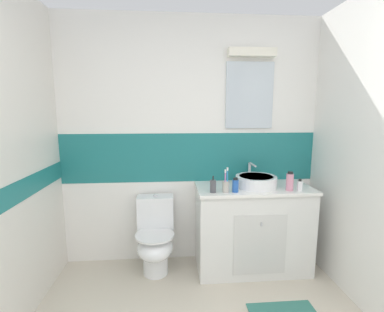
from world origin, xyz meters
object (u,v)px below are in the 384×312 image
Objects in this scene: mouthwash_bottle at (290,182)px; soap_dispenser at (213,186)px; lotion_bottle_short at (235,185)px; toothbrush_cup at (226,186)px; toilet at (155,238)px; sink_basin at (256,181)px; perfume_flask_small at (300,185)px.

soap_dispenser is at bearing -179.42° from mouthwash_bottle.
soap_dispenser is 1.17× the size of lotion_bottle_short.
toilet is at bearing 164.75° from toothbrush_cup.
sink_basin is at bearing 33.22° from lotion_bottle_short.
toilet is 0.94m from lotion_bottle_short.
toothbrush_cup is 0.60m from mouthwash_bottle.
perfume_flask_small is 0.64× the size of mouthwash_bottle.
lotion_bottle_short is (-0.59, 0.02, 0.01)m from perfume_flask_small.
perfume_flask_small is 0.86× the size of lotion_bottle_short.
toothbrush_cup is 1.74× the size of lotion_bottle_short.
perfume_flask_small is (1.33, -0.20, 0.56)m from toilet.
perfume_flask_small reaches higher than toilet.
sink_basin reaches higher than lotion_bottle_short.
sink_basin is 1.90× the size of toothbrush_cup.
soap_dispenser reaches higher than perfume_flask_small.
perfume_flask_small is 0.59m from lotion_bottle_short.
toilet is 4.22× the size of mouthwash_bottle.
lotion_bottle_short is at bearing 0.91° from toothbrush_cup.
soap_dispenser is (-0.44, -0.15, 0.00)m from sink_basin.
mouthwash_bottle is at bearing 0.99° from toothbrush_cup.
lotion_bottle_short is at bearing -13.40° from toilet.
toothbrush_cup is 0.68m from perfume_flask_small.
perfume_flask_small is at bearing -26.88° from sink_basin.
toothbrush_cup is 1.30× the size of mouthwash_bottle.
toilet is (-0.98, 0.02, -0.56)m from sink_basin.
toothbrush_cup is (0.65, -0.18, 0.56)m from toilet.
toothbrush_cup is 0.12m from soap_dispenser.
toilet is at bearing 178.87° from sink_basin.
mouthwash_bottle is 0.51m from lotion_bottle_short.
perfume_flask_small is (0.68, -0.02, -0.01)m from toothbrush_cup.
toothbrush_cup reaches higher than perfume_flask_small.
soap_dispenser is at bearing 178.44° from toothbrush_cup.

